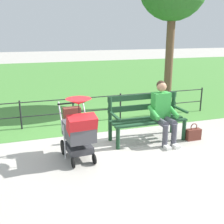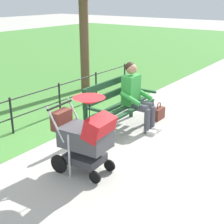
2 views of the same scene
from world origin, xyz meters
TOP-DOWN VIEW (x-y plane):
  - ground_plane at (0.00, 0.00)m, footprint 60.00×60.00m
  - park_bench at (-0.67, -0.12)m, footprint 1.61×0.62m
  - person_on_bench at (-0.94, 0.11)m, footprint 0.53×0.74m
  - stroller at (0.89, 0.42)m, footprint 0.56×0.92m
  - handbag at (-1.62, 0.26)m, footprint 0.32×0.14m
  - park_fence at (0.00, -1.59)m, footprint 6.29×0.04m

SIDE VIEW (x-z plane):
  - ground_plane at x=0.00m, z-range 0.00..0.00m
  - handbag at x=-1.62m, z-range -0.06..0.31m
  - park_fence at x=0.00m, z-range 0.06..0.76m
  - park_bench at x=-0.67m, z-range 0.05..1.01m
  - stroller at x=0.89m, z-range 0.02..1.17m
  - person_on_bench at x=-0.94m, z-range 0.04..1.31m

